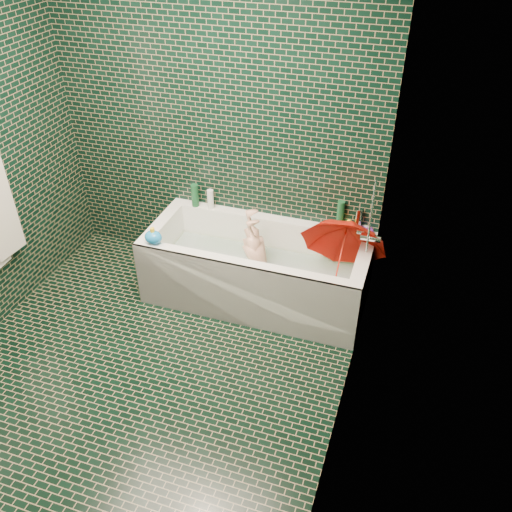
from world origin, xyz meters
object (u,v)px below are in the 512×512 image
(rubber_duck, at_px, (345,226))
(child, at_px, (259,262))
(bathtub, at_px, (256,276))
(bath_toy, at_px, (153,237))
(umbrella, at_px, (340,256))

(rubber_duck, bearing_deg, child, -166.51)
(bathtub, relative_size, bath_toy, 10.73)
(rubber_duck, bearing_deg, bathtub, -163.35)
(umbrella, relative_size, bath_toy, 3.79)
(rubber_duck, relative_size, bath_toy, 0.74)
(umbrella, bearing_deg, rubber_duck, 99.18)
(umbrella, xyz_separation_m, bath_toy, (-1.34, -0.29, 0.07))
(bathtub, bearing_deg, umbrella, 0.24)
(bathtub, relative_size, child, 2.01)
(bathtub, xyz_separation_m, bath_toy, (-0.70, -0.29, 0.40))
(rubber_duck, xyz_separation_m, bath_toy, (-1.30, -0.63, 0.02))
(rubber_duck, height_order, bath_toy, bath_toy)
(umbrella, xyz_separation_m, rubber_duck, (-0.04, 0.34, 0.05))
(child, xyz_separation_m, rubber_duck, (0.59, 0.29, 0.28))
(child, distance_m, bath_toy, 0.84)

